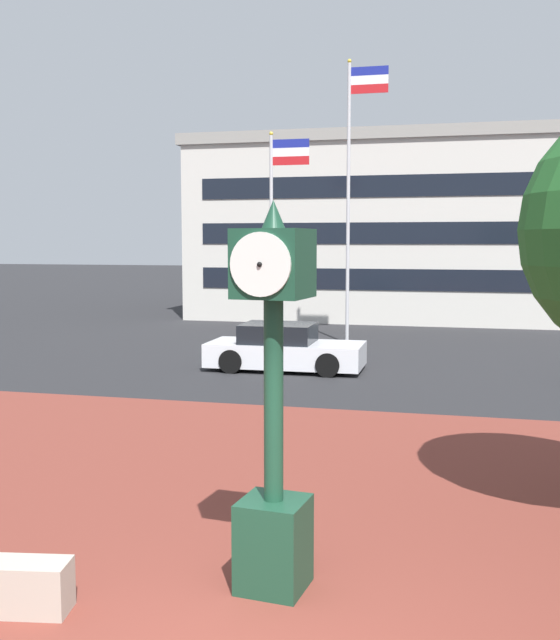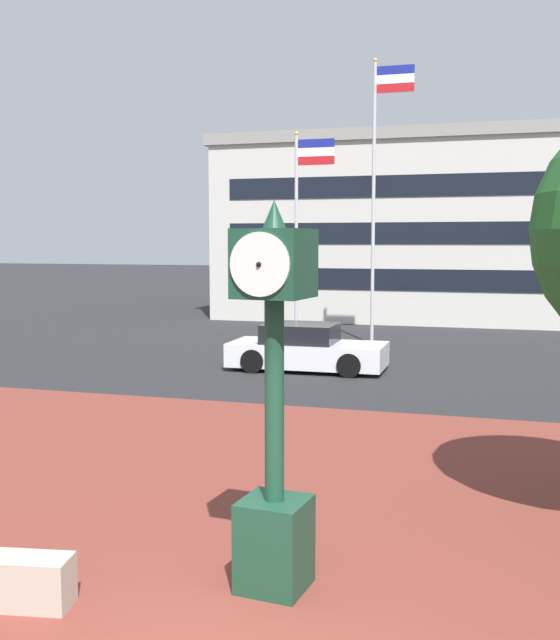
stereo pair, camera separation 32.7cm
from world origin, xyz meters
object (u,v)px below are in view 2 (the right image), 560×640
car_street_mid (306,349)px  flagpole_secondary (377,184)px  street_clock (274,413)px  flagpole_primary (300,220)px  civic_building (448,229)px

car_street_mid → flagpole_secondary: flagpole_secondary is taller
street_clock → flagpole_primary: bearing=110.3°
street_clock → car_street_mid: (-3.04, 12.92, -1.25)m
civic_building → flagpole_secondary: bearing=-96.7°
flagpole_primary → street_clock: bearing=-75.7°
street_clock → civic_building: bearing=97.0°
car_street_mid → flagpole_secondary: 7.64m
street_clock → flagpole_primary: (-4.76, 18.69, 2.47)m
flagpole_primary → civic_building: size_ratio=0.36×
flagpole_secondary → civic_building: bearing=83.3°
flagpole_secondary → car_street_mid: bearing=-99.4°
flagpole_primary → car_street_mid: bearing=-73.4°
street_clock → flagpole_secondary: (-2.08, 18.69, 3.66)m
flagpole_primary → civic_building: 13.39m
flagpole_primary → flagpole_secondary: flagpole_secondary is taller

